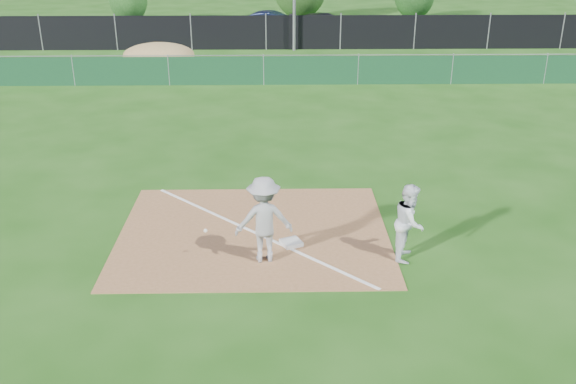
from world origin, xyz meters
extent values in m
plane|color=#1A490F|center=(0.00, 10.00, 0.00)|extent=(90.00, 90.00, 0.00)
cube|color=brown|center=(0.00, 1.00, 0.01)|extent=(6.00, 5.00, 0.02)
cube|color=white|center=(0.00, 1.00, 0.03)|extent=(5.01, 5.01, 0.01)
cube|color=#0F371D|center=(0.00, 15.00, 0.60)|extent=(44.00, 0.05, 1.20)
ellipsoid|color=olive|center=(-5.00, 18.50, 0.58)|extent=(3.38, 2.60, 1.17)
cube|color=black|center=(0.00, 23.00, 0.90)|extent=(46.00, 0.04, 1.80)
cube|color=black|center=(0.00, 28.00, 0.01)|extent=(46.00, 9.00, 0.01)
cube|color=silver|center=(0.83, 0.40, 0.06)|extent=(0.54, 0.54, 0.09)
imported|color=#A2A2A4|center=(0.26, -0.24, 0.93)|extent=(1.25, 0.82, 1.82)
sphere|color=white|center=(-0.93, -0.21, 0.68)|extent=(0.08, 0.08, 0.08)
imported|color=silver|center=(3.24, -0.17, 0.82)|extent=(0.83, 0.95, 1.63)
imported|color=#B7BABF|center=(-4.47, 26.52, 0.68)|extent=(4.23, 2.97, 1.34)
imported|color=black|center=(0.39, 27.37, 0.71)|extent=(4.48, 2.42, 1.40)
imported|color=black|center=(3.63, 27.86, 0.64)|extent=(4.64, 2.74, 1.26)
cylinder|color=#382316|center=(-9.26, 32.38, 0.41)|extent=(0.24, 0.24, 0.83)
ellipsoid|color=#1B4E16|center=(-9.26, 32.38, 1.52)|extent=(2.49, 2.49, 2.86)
cylinder|color=#382316|center=(2.21, 33.77, 0.62)|extent=(0.24, 0.24, 1.23)
cylinder|color=#382316|center=(10.08, 33.64, 0.45)|extent=(0.24, 0.24, 0.91)
camera|label=1|loc=(0.53, -11.92, 6.52)|focal=40.00mm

